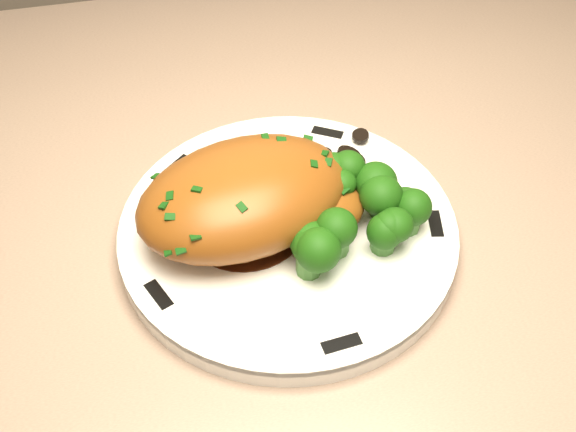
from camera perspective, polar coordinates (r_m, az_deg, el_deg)
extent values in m
cube|color=tan|center=(0.61, -17.99, -0.35)|extent=(2.19, 0.72, 0.03)
cylinder|color=white|center=(0.54, 0.00, -1.32)|extent=(0.27, 0.27, 0.02)
cube|color=black|center=(0.61, 3.14, 6.58)|extent=(0.03, 0.02, 0.00)
cube|color=black|center=(0.59, -8.74, 3.95)|extent=(0.03, 0.02, 0.00)
cube|color=black|center=(0.50, -10.18, -6.16)|extent=(0.02, 0.03, 0.00)
cube|color=black|center=(0.47, 4.24, -10.04)|extent=(0.03, 0.01, 0.00)
cube|color=black|center=(0.55, 11.55, -0.62)|extent=(0.01, 0.03, 0.00)
cylinder|color=#351509|center=(0.53, -3.39, -0.75)|extent=(0.09, 0.09, 0.00)
ellipsoid|color=#934F19|center=(0.51, -3.54, 1.54)|extent=(0.18, 0.14, 0.06)
ellipsoid|color=#934F19|center=(0.52, 2.25, 0.32)|extent=(0.08, 0.07, 0.03)
cube|color=#0F3B0C|center=(0.49, -8.99, 2.19)|extent=(0.01, 0.01, 0.00)
cube|color=#0F3B0C|center=(0.49, -6.98, 3.21)|extent=(0.01, 0.01, 0.00)
cube|color=#0F3B0C|center=(0.49, -4.95, 4.04)|extent=(0.01, 0.01, 0.00)
cube|color=#0F3B0C|center=(0.50, -2.94, 4.69)|extent=(0.01, 0.01, 0.00)
cube|color=#0F3B0C|center=(0.50, -0.97, 5.17)|extent=(0.01, 0.01, 0.00)
cube|color=#0F3B0C|center=(0.51, 0.95, 5.44)|extent=(0.01, 0.01, 0.00)
cylinder|color=black|center=(0.58, 5.39, 3.89)|extent=(0.02, 0.01, 0.01)
cylinder|color=black|center=(0.58, 4.87, 4.66)|extent=(0.02, 0.02, 0.01)
cylinder|color=black|center=(0.58, 3.86, 5.23)|extent=(0.02, 0.02, 0.01)
cylinder|color=black|center=(0.59, 2.54, 4.88)|extent=(0.02, 0.02, 0.01)
cylinder|color=black|center=(0.58, 1.21, 4.90)|extent=(0.02, 0.02, 0.01)
cylinder|color=black|center=(0.58, 0.08, 4.67)|extent=(0.02, 0.03, 0.01)
cylinder|color=black|center=(0.57, -0.61, 3.62)|extent=(0.03, 0.02, 0.01)
cylinder|color=black|center=(0.57, -0.73, 3.18)|extent=(0.02, 0.02, 0.00)
cylinder|color=black|center=(0.56, -0.22, 2.81)|extent=(0.03, 0.03, 0.01)
cylinder|color=black|center=(0.56, 0.82, 1.99)|extent=(0.03, 0.03, 0.02)
cylinder|color=black|center=(0.56, 2.19, 2.12)|extent=(0.03, 0.03, 0.01)
cylinder|color=black|center=(0.56, 3.60, 2.56)|extent=(0.03, 0.03, 0.01)
cylinder|color=black|center=(0.57, 4.71, 2.60)|extent=(0.03, 0.03, 0.01)
cylinder|color=black|center=(0.57, 5.37, 3.45)|extent=(0.03, 0.03, 0.01)
cylinder|color=#488638|center=(0.53, 1.46, 0.49)|extent=(0.02, 0.02, 0.02)
sphere|color=#0E3508|center=(0.52, 1.49, 1.73)|extent=(0.03, 0.03, 0.03)
cylinder|color=#488638|center=(0.54, 4.15, 1.67)|extent=(0.02, 0.02, 0.02)
sphere|color=#0E3508|center=(0.53, 4.24, 2.91)|extent=(0.03, 0.03, 0.03)
cylinder|color=#488638|center=(0.54, 7.46, 1.08)|extent=(0.02, 0.02, 0.02)
sphere|color=#0E3508|center=(0.53, 7.62, 2.31)|extent=(0.03, 0.03, 0.03)
cylinder|color=#488638|center=(0.51, 3.88, -1.90)|extent=(0.02, 0.02, 0.02)
sphere|color=#0E3508|center=(0.50, 3.97, -0.67)|extent=(0.03, 0.03, 0.03)
cylinder|color=#488638|center=(0.52, 7.57, -1.67)|extent=(0.02, 0.02, 0.02)
sphere|color=#0E3508|center=(0.50, 7.75, -0.45)|extent=(0.03, 0.03, 0.03)
cylinder|color=#488638|center=(0.53, 9.52, -0.12)|extent=(0.02, 0.02, 0.02)
sphere|color=#0E3508|center=(0.52, 9.74, 1.10)|extent=(0.03, 0.03, 0.03)
cylinder|color=#488638|center=(0.50, 1.68, -3.55)|extent=(0.02, 0.02, 0.02)
sphere|color=#0E3508|center=(0.49, 1.72, -2.33)|extent=(0.03, 0.03, 0.03)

